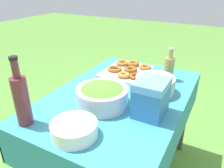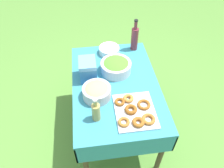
% 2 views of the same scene
% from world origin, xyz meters
% --- Properties ---
extents(picnic_table, '(1.23, 0.81, 0.75)m').
position_xyz_m(picnic_table, '(0.00, 0.00, 0.64)').
color(picnic_table, teal).
rests_on(picnic_table, ground_plane).
extents(salad_bowl, '(0.30, 0.30, 0.13)m').
position_xyz_m(salad_bowl, '(-0.17, 0.03, 0.81)').
color(salad_bowl, silver).
rests_on(salad_bowl, picnic_table).
extents(pasta_bowl, '(0.25, 0.25, 0.13)m').
position_xyz_m(pasta_bowl, '(0.13, -0.19, 0.81)').
color(pasta_bowl, '#B2B7BC').
rests_on(pasta_bowl, picnic_table).
extents(donut_platter, '(0.39, 0.35, 0.05)m').
position_xyz_m(donut_platter, '(0.35, 0.11, 0.77)').
color(donut_platter, silver).
rests_on(donut_platter, picnic_table).
extents(plate_stack, '(0.22, 0.22, 0.07)m').
position_xyz_m(plate_stack, '(-0.48, -0.00, 0.78)').
color(plate_stack, white).
rests_on(plate_stack, picnic_table).
extents(olive_oil_bottle, '(0.07, 0.07, 0.24)m').
position_xyz_m(olive_oil_bottle, '(0.37, -0.21, 0.84)').
color(olive_oil_bottle, '#998E4C').
rests_on(olive_oil_bottle, picnic_table).
extents(wine_bottle, '(0.08, 0.08, 0.36)m').
position_xyz_m(wine_bottle, '(-0.51, 0.28, 0.89)').
color(wine_bottle, maroon).
rests_on(wine_bottle, picnic_table).
extents(cooler_box, '(0.20, 0.16, 0.20)m').
position_xyz_m(cooler_box, '(-0.13, -0.25, 0.85)').
color(cooler_box, '#3372B7').
rests_on(cooler_box, picnic_table).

